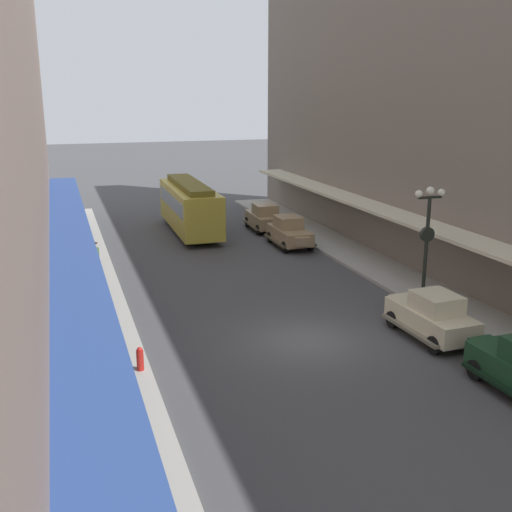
{
  "coord_description": "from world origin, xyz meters",
  "views": [
    {
      "loc": [
        -8.5,
        -19.68,
        9.07
      ],
      "look_at": [
        0.0,
        6.0,
        1.8
      ],
      "focal_mm": 42.42,
      "sensor_mm": 36.0,
      "label": 1
    }
  ],
  "objects_px": {
    "pedestrian_0": "(85,304)",
    "pedestrian_1": "(96,258)",
    "parked_car_1": "(432,314)",
    "parked_car_2": "(289,231)",
    "parked_car_3": "(264,217)",
    "fire_hydrant": "(140,359)",
    "lamp_post_with_clock": "(427,240)",
    "streetcar": "(190,205)"
  },
  "relations": [
    {
      "from": "pedestrian_1",
      "to": "pedestrian_0",
      "type": "bearing_deg",
      "value": -97.35
    },
    {
      "from": "parked_car_1",
      "to": "pedestrian_1",
      "type": "relative_size",
      "value": 2.57
    },
    {
      "from": "streetcar",
      "to": "lamp_post_with_clock",
      "type": "bearing_deg",
      "value": -69.33
    },
    {
      "from": "parked_car_1",
      "to": "parked_car_2",
      "type": "bearing_deg",
      "value": 89.65
    },
    {
      "from": "lamp_post_with_clock",
      "to": "pedestrian_0",
      "type": "xyz_separation_m",
      "value": [
        -14.25,
        1.93,
        -1.97
      ]
    },
    {
      "from": "pedestrian_1",
      "to": "parked_car_1",
      "type": "bearing_deg",
      "value": -46.4
    },
    {
      "from": "pedestrian_0",
      "to": "lamp_post_with_clock",
      "type": "bearing_deg",
      "value": -7.73
    },
    {
      "from": "parked_car_2",
      "to": "parked_car_3",
      "type": "distance_m",
      "value": 4.8
    },
    {
      "from": "parked_car_3",
      "to": "pedestrian_0",
      "type": "relative_size",
      "value": 2.58
    },
    {
      "from": "parked_car_3",
      "to": "fire_hydrant",
      "type": "xyz_separation_m",
      "value": [
        -11.15,
        -19.61,
        -0.38
      ]
    },
    {
      "from": "parked_car_1",
      "to": "lamp_post_with_clock",
      "type": "distance_m",
      "value": 4.18
    },
    {
      "from": "lamp_post_with_clock",
      "to": "pedestrian_0",
      "type": "relative_size",
      "value": 3.09
    },
    {
      "from": "pedestrian_0",
      "to": "fire_hydrant",
      "type": "bearing_deg",
      "value": -72.7
    },
    {
      "from": "parked_car_1",
      "to": "pedestrian_0",
      "type": "xyz_separation_m",
      "value": [
        -12.52,
        5.14,
        0.07
      ]
    },
    {
      "from": "streetcar",
      "to": "pedestrian_0",
      "type": "xyz_separation_m",
      "value": [
        -7.64,
        -15.57,
        -0.89
      ]
    },
    {
      "from": "pedestrian_0",
      "to": "pedestrian_1",
      "type": "height_order",
      "value": "same"
    },
    {
      "from": "parked_car_2",
      "to": "pedestrian_0",
      "type": "distance_m",
      "value": 16.1
    },
    {
      "from": "parked_car_2",
      "to": "pedestrian_0",
      "type": "height_order",
      "value": "parked_car_2"
    },
    {
      "from": "parked_car_3",
      "to": "fire_hydrant",
      "type": "height_order",
      "value": "parked_car_3"
    },
    {
      "from": "streetcar",
      "to": "fire_hydrant",
      "type": "distance_m",
      "value": 21.33
    },
    {
      "from": "parked_car_3",
      "to": "pedestrian_1",
      "type": "height_order",
      "value": "parked_car_3"
    },
    {
      "from": "parked_car_3",
      "to": "pedestrian_1",
      "type": "xyz_separation_m",
      "value": [
        -11.73,
        -7.75,
        0.07
      ]
    },
    {
      "from": "parked_car_1",
      "to": "streetcar",
      "type": "bearing_deg",
      "value": 103.26
    },
    {
      "from": "lamp_post_with_clock",
      "to": "fire_hydrant",
      "type": "xyz_separation_m",
      "value": [
        -12.75,
        -2.88,
        -2.42
      ]
    },
    {
      "from": "parked_car_2",
      "to": "parked_car_3",
      "type": "xyz_separation_m",
      "value": [
        0.03,
        4.8,
        0.0
      ]
    },
    {
      "from": "parked_car_2",
      "to": "parked_car_3",
      "type": "relative_size",
      "value": 0.99
    },
    {
      "from": "streetcar",
      "to": "pedestrian_1",
      "type": "bearing_deg",
      "value": -128.35
    },
    {
      "from": "parked_car_1",
      "to": "fire_hydrant",
      "type": "distance_m",
      "value": 11.04
    },
    {
      "from": "parked_car_3",
      "to": "streetcar",
      "type": "bearing_deg",
      "value": 171.32
    },
    {
      "from": "parked_car_1",
      "to": "parked_car_2",
      "type": "height_order",
      "value": "same"
    },
    {
      "from": "parked_car_1",
      "to": "parked_car_3",
      "type": "relative_size",
      "value": 1.0
    },
    {
      "from": "parked_car_1",
      "to": "parked_car_2",
      "type": "distance_m",
      "value": 15.15
    },
    {
      "from": "streetcar",
      "to": "lamp_post_with_clock",
      "type": "xyz_separation_m",
      "value": [
        6.6,
        -17.5,
        1.08
      ]
    },
    {
      "from": "lamp_post_with_clock",
      "to": "parked_car_2",
      "type": "bearing_deg",
      "value": 97.78
    },
    {
      "from": "lamp_post_with_clock",
      "to": "fire_hydrant",
      "type": "distance_m",
      "value": 13.29
    },
    {
      "from": "parked_car_3",
      "to": "lamp_post_with_clock",
      "type": "bearing_deg",
      "value": -84.52
    },
    {
      "from": "pedestrian_0",
      "to": "parked_car_1",
      "type": "bearing_deg",
      "value": -22.33
    },
    {
      "from": "parked_car_2",
      "to": "fire_hydrant",
      "type": "bearing_deg",
      "value": -126.89
    },
    {
      "from": "parked_car_2",
      "to": "streetcar",
      "type": "bearing_deg",
      "value": 131.79
    },
    {
      "from": "parked_car_3",
      "to": "parked_car_2",
      "type": "bearing_deg",
      "value": -90.32
    },
    {
      "from": "parked_car_2",
      "to": "pedestrian_1",
      "type": "relative_size",
      "value": 2.56
    },
    {
      "from": "lamp_post_with_clock",
      "to": "pedestrian_0",
      "type": "distance_m",
      "value": 14.51
    }
  ]
}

